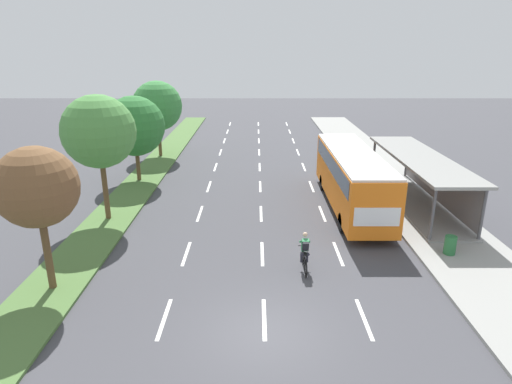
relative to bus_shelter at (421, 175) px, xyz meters
name	(u,v)px	position (x,y,z in m)	size (l,w,h in m)	color
ground_plane	(263,333)	(-9.53, -12.41, -1.87)	(140.00, 140.00, 0.00)	#424247
median_strip	(150,170)	(-17.83, 7.59, -1.81)	(2.60, 52.00, 0.12)	#4C7038
sidewalk_right	(378,170)	(-0.28, 7.59, -1.79)	(4.50, 52.00, 0.15)	gray
lane_divider_left	(211,176)	(-13.03, 6.21, -1.86)	(0.14, 48.24, 0.01)	white
lane_divider_center	(258,176)	(-9.53, 6.21, -1.86)	(0.14, 48.24, 0.01)	white
lane_divider_right	(306,176)	(-6.03, 6.21, -1.86)	(0.14, 48.24, 0.01)	white
bus_shelter	(421,175)	(0.00, 0.00, 0.00)	(2.90, 11.80, 2.86)	gray
bus	(350,174)	(-4.28, -0.48, 0.20)	(2.54, 11.29, 3.37)	orange
cyclist	(303,253)	(-7.76, -8.09, -1.08)	(0.46, 1.82, 1.71)	black
median_tree_nearest	(35,188)	(-17.76, -9.65, 2.33)	(3.01, 3.01, 5.60)	brown
median_tree_second	(97,132)	(-17.92, -2.38, 3.02)	(3.80, 3.80, 6.68)	brown
median_tree_third	(133,126)	(-18.08, 4.89, 2.06)	(4.08, 4.08, 5.85)	brown
median_tree_fourth	(155,106)	(-18.07, 12.16, 2.49)	(4.13, 4.13, 6.31)	brown
trash_bin	(448,245)	(-1.08, -6.82, -1.29)	(0.52, 0.52, 0.85)	#286B38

